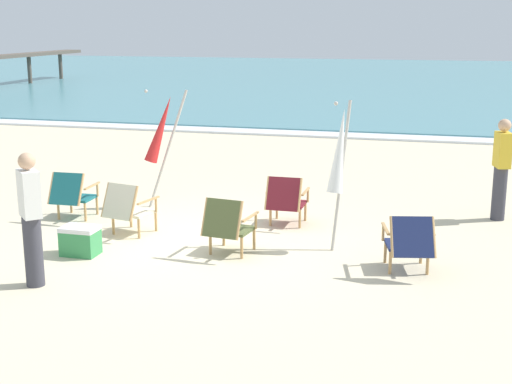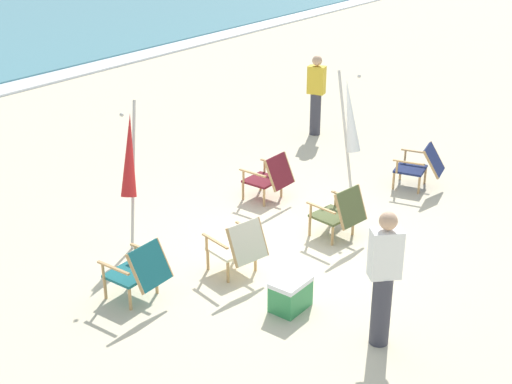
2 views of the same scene
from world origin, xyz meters
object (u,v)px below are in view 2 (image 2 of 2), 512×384
(beach_chair_front_left, at_px, (239,246))
(umbrella_furled_white, at_px, (350,117))
(beach_chair_front_right, at_px, (139,270))
(beach_chair_back_left, at_px, (421,165))
(beach_chair_far_center, at_px, (270,176))
(cooler_box, at_px, (291,294))
(person_by_waterline, at_px, (384,278))
(beach_chair_back_right, at_px, (340,212))
(umbrella_furled_red, at_px, (130,156))
(person_near_chairs, at_px, (316,95))

(beach_chair_front_left, relative_size, umbrella_furled_white, 0.39)
(beach_chair_front_right, height_order, beach_chair_back_left, beach_chair_front_right)
(beach_chair_far_center, distance_m, umbrella_furled_white, 1.58)
(cooler_box, bearing_deg, person_by_waterline, -88.08)
(beach_chair_front_right, distance_m, beach_chair_front_left, 1.36)
(cooler_box, bearing_deg, beach_chair_front_right, 121.84)
(beach_chair_back_right, bearing_deg, umbrella_furled_red, 129.36)
(beach_chair_far_center, bearing_deg, cooler_box, -138.91)
(person_near_chairs, height_order, cooler_box, person_near_chairs)
(beach_chair_front_left, xyz_separation_m, person_by_waterline, (-0.21, -2.20, 0.41))
(beach_chair_front_left, relative_size, person_near_chairs, 0.50)
(umbrella_furled_white, height_order, person_by_waterline, umbrella_furled_white)
(beach_chair_front_right, xyz_separation_m, person_near_chairs, (6.60, 1.76, 0.41))
(beach_chair_back_left, bearing_deg, beach_chair_front_right, 167.54)
(beach_chair_front_left, distance_m, umbrella_furled_white, 3.24)
(beach_chair_far_center, relative_size, beach_chair_front_left, 0.99)
(beach_chair_front_right, bearing_deg, umbrella_furled_red, 48.68)
(person_near_chairs, bearing_deg, beach_chair_back_left, -113.06)
(umbrella_furled_red, bearing_deg, beach_chair_back_right, -50.64)
(beach_chair_back_right, distance_m, umbrella_furled_red, 3.09)
(person_near_chairs, relative_size, person_by_waterline, 1.00)
(beach_chair_back_left, height_order, umbrella_furled_red, umbrella_furled_red)
(beach_chair_front_right, relative_size, beach_chair_front_left, 0.98)
(beach_chair_front_right, relative_size, umbrella_furled_white, 0.38)
(beach_chair_far_center, distance_m, cooler_box, 3.20)
(beach_chair_front_left, bearing_deg, beach_chair_far_center, 26.84)
(beach_chair_back_left, xyz_separation_m, person_by_waterline, (-4.33, -1.59, 0.42))
(beach_chair_back_left, bearing_deg, beach_chair_front_left, 171.63)
(beach_chair_front_right, bearing_deg, beach_chair_back_right, -20.24)
(beach_chair_far_center, distance_m, umbrella_furled_red, 2.59)
(umbrella_furled_red, height_order, person_by_waterline, umbrella_furled_red)
(beach_chair_far_center, height_order, beach_chair_front_left, beach_chair_front_left)
(beach_chair_far_center, bearing_deg, person_near_chairs, 21.10)
(umbrella_furled_white, bearing_deg, beach_chair_front_left, -175.92)
(umbrella_furled_red, bearing_deg, person_near_chairs, 5.68)
(beach_chair_front_left, relative_size, person_by_waterline, 0.50)
(beach_chair_far_center, bearing_deg, person_by_waterline, -125.71)
(person_near_chairs, bearing_deg, umbrella_furled_white, -137.19)
(beach_chair_front_right, height_order, person_near_chairs, person_near_chairs)
(umbrella_furled_white, relative_size, person_near_chairs, 1.28)
(beach_chair_back_right, distance_m, beach_chair_far_center, 1.66)
(beach_chair_front_left, bearing_deg, umbrella_furled_red, 95.48)
(beach_chair_far_center, bearing_deg, beach_chair_front_right, -171.35)
(person_near_chairs, distance_m, cooler_box, 6.57)
(person_near_chairs, relative_size, cooler_box, 3.33)
(beach_chair_front_right, distance_m, beach_chair_back_right, 3.13)
(beach_chair_back_right, height_order, beach_chair_back_left, beach_chair_back_right)
(beach_chair_far_center, height_order, person_by_waterline, person_by_waterline)
(beach_chair_back_left, height_order, beach_chair_front_left, beach_chair_front_left)
(umbrella_furled_red, bearing_deg, umbrella_furled_white, -25.55)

